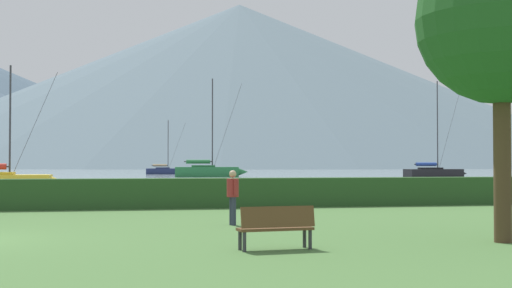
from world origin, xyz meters
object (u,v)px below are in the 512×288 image
(sailboat_slip_3, at_px, (434,172))
(park_tree, at_px, (506,10))
(park_bench_near_path, at_px, (276,225))
(sailboat_slip_5, at_px, (208,171))
(sailboat_slip_4, at_px, (165,171))
(sailboat_slip_2, at_px, (2,181))
(person_standing_walker, at_px, (233,193))

(sailboat_slip_3, height_order, park_tree, sailboat_slip_3)
(sailboat_slip_3, relative_size, park_bench_near_path, 6.73)
(sailboat_slip_3, height_order, sailboat_slip_5, sailboat_slip_5)
(sailboat_slip_4, bearing_deg, sailboat_slip_3, -40.84)
(sailboat_slip_5, xyz_separation_m, park_bench_near_path, (-7.58, -72.65, -0.24))
(sailboat_slip_3, distance_m, park_tree, 66.45)
(sailboat_slip_5, bearing_deg, park_tree, -84.74)
(sailboat_slip_3, xyz_separation_m, park_tree, (-27.08, -60.49, 4.87))
(sailboat_slip_3, bearing_deg, sailboat_slip_5, 151.61)
(sailboat_slip_2, bearing_deg, park_bench_near_path, -72.08)
(sailboat_slip_2, relative_size, sailboat_slip_4, 1.01)
(sailboat_slip_4, xyz_separation_m, park_bench_near_path, (-3.48, -92.67, -0.01))
(sailboat_slip_4, distance_m, sailboat_slip_5, 20.43)
(sailboat_slip_4, bearing_deg, person_standing_walker, -85.77)
(person_standing_walker, bearing_deg, sailboat_slip_3, 48.13)
(sailboat_slip_5, distance_m, person_standing_walker, 67.11)
(sailboat_slip_3, xyz_separation_m, sailboat_slip_5, (-25.20, 11.81, 0.11))
(sailboat_slip_3, relative_size, park_tree, 1.46)
(sailboat_slip_4, xyz_separation_m, park_tree, (2.22, -92.32, 4.98))
(sailboat_slip_5, bearing_deg, sailboat_slip_4, 108.30)
(park_tree, bearing_deg, person_standing_walker, 135.40)
(person_standing_walker, bearing_deg, sailboat_slip_5, 72.50)
(sailboat_slip_4, height_order, sailboat_slip_5, sailboat_slip_5)
(park_bench_near_path, relative_size, park_tree, 0.22)
(sailboat_slip_5, xyz_separation_m, park_tree, (-1.87, -72.30, 4.75))
(person_standing_walker, height_order, park_tree, park_tree)
(sailboat_slip_2, distance_m, park_bench_near_path, 36.22)
(sailboat_slip_2, distance_m, sailboat_slip_3, 51.23)
(sailboat_slip_2, xyz_separation_m, sailboat_slip_4, (14.61, 58.20, -0.08))
(park_tree, bearing_deg, sailboat_slip_3, 65.88)
(sailboat_slip_5, bearing_deg, person_standing_walker, -89.73)
(person_standing_walker, bearing_deg, sailboat_slip_4, 76.68)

